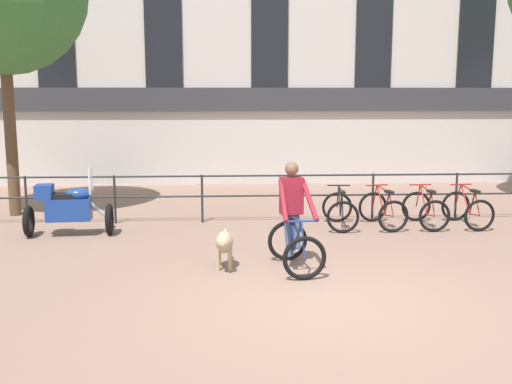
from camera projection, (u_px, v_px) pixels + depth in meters
ground_plane at (329, 303)px, 8.04m from camera, size 60.00×60.00×0.00m
canal_railing at (288, 190)px, 13.05m from camera, size 15.05×0.05×1.05m
building_facade at (269, 47)px, 18.19m from camera, size 18.00×0.72×8.39m
cyclist_with_bike at (294, 221)px, 9.58m from camera, size 0.82×1.25×1.70m
dog at (224, 243)px, 9.53m from camera, size 0.32×0.96×0.62m
parked_motorcycle at (68, 208)px, 11.76m from camera, size 1.71×0.74×1.35m
parked_bicycle_near_lamp at (340, 211)px, 12.52m from camera, size 0.74×1.16×0.86m
parked_bicycle_mid_left at (383, 210)px, 12.57m from camera, size 0.82×1.20×0.86m
parked_bicycle_mid_right at (425, 210)px, 12.61m from camera, size 0.70×1.13×0.86m
parked_bicycle_far_end at (467, 209)px, 12.66m from camera, size 0.75×1.16×0.86m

